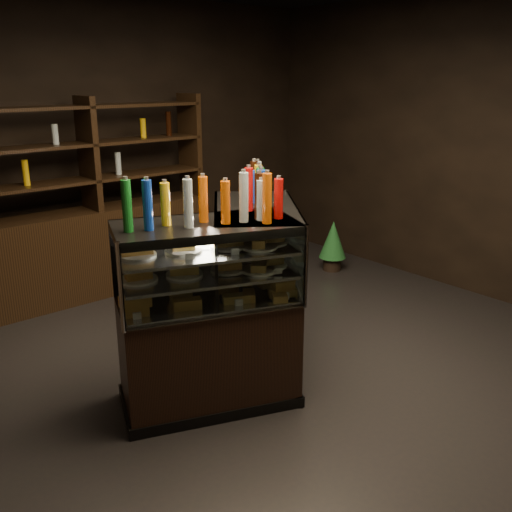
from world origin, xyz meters
The scene contains 7 objects.
ground centered at (0.00, 0.00, 0.00)m, with size 5.00×5.00×0.00m, color black.
room_shell centered at (0.00, 0.00, 1.94)m, with size 5.02×5.02×3.01m.
display_case centered at (-0.59, -0.33, 0.44)m, with size 1.79×1.31×1.30m.
food_display centered at (-0.59, -0.34, 1.00)m, with size 1.50×0.99×0.41m.
bottles_top centered at (-0.59, -0.33, 1.43)m, with size 1.34×0.85×0.30m.
potted_conifer centered at (1.87, 1.01, 0.38)m, with size 0.31×0.31×0.67m.
back_shelving centered at (-0.55, 2.05, 0.61)m, with size 2.47×0.49×2.00m.
Camera 1 is at (-2.83, -3.34, 2.18)m, focal length 40.00 mm.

